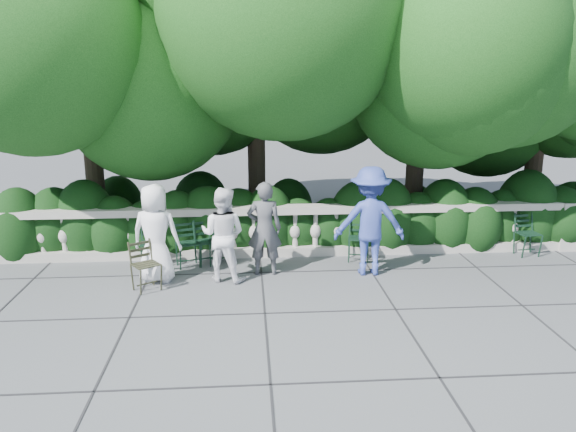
{
  "coord_description": "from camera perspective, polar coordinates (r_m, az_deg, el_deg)",
  "views": [
    {
      "loc": [
        -0.73,
        -8.8,
        3.47
      ],
      "look_at": [
        0.0,
        1.0,
        1.0
      ],
      "focal_mm": 35.0,
      "sensor_mm": 36.0,
      "label": 1
    }
  ],
  "objects": [
    {
      "name": "chair_weathered",
      "position": [
        9.57,
        -13.72,
        -7.58
      ],
      "size": [
        0.63,
        0.64,
        0.84
      ],
      "primitive_type": null,
      "rotation": [
        0.0,
        0.0,
        0.59
      ],
      "color": "black",
      "rests_on": "ground"
    },
    {
      "name": "chair_c",
      "position": [
        10.75,
        -13.59,
        -5.14
      ],
      "size": [
        0.49,
        0.52,
        0.84
      ],
      "primitive_type": null,
      "rotation": [
        0.0,
        0.0,
        0.11
      ],
      "color": "black",
      "rests_on": "ground"
    },
    {
      "name": "person_woman_grey",
      "position": [
        9.92,
        -2.42,
        -1.28
      ],
      "size": [
        0.63,
        0.42,
        1.68
      ],
      "primitive_type": "imported",
      "rotation": [
        0.0,
        0.0,
        3.11
      ],
      "color": "#46474C",
      "rests_on": "ground"
    },
    {
      "name": "chair_f",
      "position": [
        12.01,
        23.38,
        -3.89
      ],
      "size": [
        0.49,
        0.53,
        0.84
      ],
      "primitive_type": null,
      "rotation": [
        0.0,
        0.0,
        0.11
      ],
      "color": "black",
      "rests_on": "ground"
    },
    {
      "name": "chair_d",
      "position": [
        10.63,
        -7.9,
        -5.08
      ],
      "size": [
        0.59,
        0.61,
        0.84
      ],
      "primitive_type": null,
      "rotation": [
        0.0,
        0.0,
        0.41
      ],
      "color": "black",
      "rests_on": "ground"
    },
    {
      "name": "balustrade",
      "position": [
        11.04,
        -0.31,
        -1.58
      ],
      "size": [
        12.0,
        0.44,
        1.0
      ],
      "color": "#9E998E",
      "rests_on": "ground"
    },
    {
      "name": "shrub_hedge",
      "position": [
        12.32,
        -0.69,
        -2.25
      ],
      "size": [
        15.0,
        2.6,
        1.7
      ],
      "primitive_type": null,
      "color": "black",
      "rests_on": "ground"
    },
    {
      "name": "person_businessman",
      "position": [
        9.82,
        -13.3,
        -1.73
      ],
      "size": [
        0.93,
        0.7,
        1.71
      ],
      "primitive_type": "imported",
      "rotation": [
        0.0,
        0.0,
        2.94
      ],
      "color": "white",
      "rests_on": "ground"
    },
    {
      "name": "tree_canopy",
      "position": [
        12.09,
        2.58,
        16.42
      ],
      "size": [
        15.04,
        6.52,
        6.78
      ],
      "color": "#3F3023",
      "rests_on": "ground"
    },
    {
      "name": "person_casual_man",
      "position": [
        9.68,
        -6.63,
        -1.88
      ],
      "size": [
        0.95,
        0.84,
        1.64
      ],
      "primitive_type": "imported",
      "rotation": [
        0.0,
        0.0,
        2.82
      ],
      "color": "white",
      "rests_on": "ground"
    },
    {
      "name": "chair_e",
      "position": [
        10.8,
        7.12,
        -4.75
      ],
      "size": [
        0.53,
        0.57,
        0.84
      ],
      "primitive_type": null,
      "rotation": [
        0.0,
        0.0,
        -0.22
      ],
      "color": "black",
      "rests_on": "ground"
    },
    {
      "name": "person_older_blue",
      "position": [
        10.01,
        8.32,
        -0.5
      ],
      "size": [
        1.29,
        0.79,
        1.94
      ],
      "primitive_type": "imported",
      "rotation": [
        0.0,
        0.0,
        3.08
      ],
      "color": "#34469D",
      "rests_on": "ground"
    },
    {
      "name": "chair_a",
      "position": [
        10.6,
        -6.9,
        -5.11
      ],
      "size": [
        0.47,
        0.51,
        0.84
      ],
      "primitive_type": null,
      "rotation": [
        0.0,
        0.0,
        0.07
      ],
      "color": "black",
      "rests_on": "ground"
    },
    {
      "name": "chair_b",
      "position": [
        10.55,
        -9.88,
        -5.31
      ],
      "size": [
        0.57,
        0.59,
        0.84
      ],
      "primitive_type": null,
      "rotation": [
        0.0,
        0.0,
        0.32
      ],
      "color": "black",
      "rests_on": "ground"
    },
    {
      "name": "ground",
      "position": [
        9.49,
        0.45,
        -7.34
      ],
      "size": [
        90.0,
        90.0,
        0.0
      ],
      "primitive_type": "plane",
      "color": "#4B4D52",
      "rests_on": "ground"
    }
  ]
}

